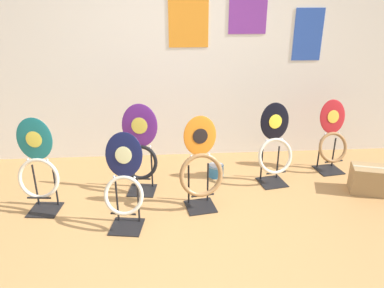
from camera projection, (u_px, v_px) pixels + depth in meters
ground_plane at (186, 253)px, 3.06m from camera, size 14.00×14.00×0.00m
wall_back at (176, 53)px, 4.42m from camera, size 8.00×0.07×2.60m
toilet_seat_display_purple_note at (140, 152)px, 3.84m from camera, size 0.39×0.32×0.95m
toilet_seat_display_teal_sax at (38, 171)px, 3.49m from camera, size 0.41×0.31×0.94m
toilet_seat_display_jazz_black at (275, 146)px, 4.02m from camera, size 0.42×0.33×0.90m
toilet_seat_display_orange_sun at (201, 169)px, 3.54m from camera, size 0.45×0.32×0.93m
toilet_seat_display_navy_moon at (124, 185)px, 3.25m from camera, size 0.37×0.32×0.88m
toilet_seat_display_crimson_swirl at (332, 139)px, 4.32m from camera, size 0.38×0.32×0.84m
paint_can at (216, 170)px, 4.30m from camera, size 0.18×0.18×0.14m
storage_box at (372, 180)px, 3.93m from camera, size 0.48×0.37×0.29m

